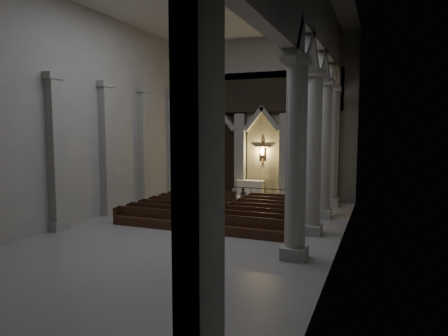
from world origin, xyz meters
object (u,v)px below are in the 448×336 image
Objects in this scene: altar at (250,187)px; candle_stand_right at (295,200)px; pews at (222,212)px; worshipper at (243,198)px; candle_stand_left at (213,193)px; altar_rail at (251,192)px.

candle_stand_right is (4.01, -2.32, -0.36)m from altar.
worshipper reaches higher than pews.
altar is at bearing 100.25° from worshipper.
altar reaches higher than pews.
candle_stand_right is 0.95× the size of worshipper.
candle_stand_left is at bearing 137.98° from worshipper.
altar is 4.59m from worshipper.
candle_stand_left is (-2.47, -1.59, -0.35)m from altar.
candle_stand_right is (6.48, -0.74, -0.01)m from candle_stand_left.
altar is at bearing 108.77° from altar_rail.
altar_rail is (0.82, -2.40, 0.01)m from altar.
altar_rail is at bearing -178.55° from candle_stand_right.
candle_stand_right is (3.19, 0.08, -0.37)m from altar_rail.
worshipper is at bearing -86.42° from altar_rail.
candle_stand_right is 0.13× the size of pews.
worshipper is (3.42, -2.91, 0.31)m from candle_stand_left.
pews is 7.43× the size of worshipper.
candle_stand_right reaches higher than altar_rail.
candle_stand_left is 4.50m from worshipper.
altar is 0.22× the size of pews.
candle_stand_left reaches higher than pews.
candle_stand_right is at bearing 33.71° from worshipper.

